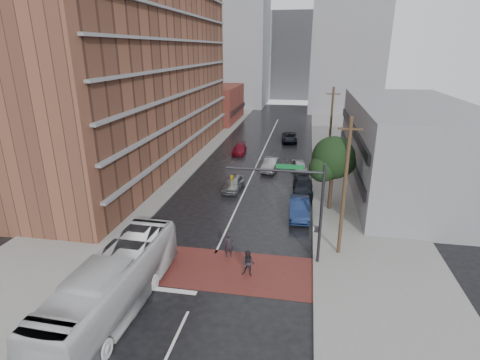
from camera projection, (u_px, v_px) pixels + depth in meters
The scene contains 24 objects.
ground at pixel (206, 272), 24.92m from camera, with size 160.00×160.00×0.00m, color black.
crosswalk at pixel (208, 268), 25.38m from camera, with size 14.00×5.00×0.02m, color maroon.
sidewalk_west at pixel (172, 159), 50.02m from camera, with size 9.00×90.00×0.15m, color gray.
sidewalk_east at pixel (349, 169), 46.18m from camera, with size 9.00×90.00×0.15m, color gray.
apartment_block at pixel (142, 49), 44.88m from camera, with size 10.00×44.00×28.00m, color brown.
storefront_west at pixel (218, 104), 75.89m from camera, with size 8.00×16.00×7.00m, color brown.
building_east at pixel (407, 145), 39.24m from camera, with size 11.00×26.00×9.00m, color gray.
distant_tower_west at pixel (231, 41), 94.35m from camera, with size 18.00×16.00×32.00m, color gray.
distant_tower_east at pixel (349, 30), 83.44m from camera, with size 16.00×14.00×36.00m, color gray.
distant_tower_center at pixel (290, 56), 109.12m from camera, with size 12.00×10.00×24.00m, color gray.
street_tree at pixel (333, 161), 33.10m from camera, with size 4.20×4.10×6.90m.
signal_mast at pixel (300, 199), 24.69m from camera, with size 6.50×0.30×7.20m.
utility_pole_near at pixel (345, 188), 25.46m from camera, with size 1.60×0.26×10.00m.
utility_pole_far at pixel (330, 129), 44.02m from camera, with size 1.60×0.26×10.00m.
transit_bus at pixel (113, 286), 20.70m from camera, with size 2.84×12.15×3.38m, color silver.
pedestrian_a at pixel (229, 245), 26.54m from camera, with size 0.68×0.44×1.86m, color black.
pedestrian_b at pixel (248, 263), 24.32m from camera, with size 0.87×0.68×1.79m, color black.
car_travel_a at pixel (233, 183), 39.29m from camera, with size 1.73×4.30×1.47m, color #93969A.
car_travel_b at pixel (271, 165), 45.55m from camera, with size 1.58×4.53×1.49m, color #9C9DA3.
car_travel_c at pixel (239, 149), 52.98m from camera, with size 1.76×4.32×1.25m, color maroon.
suv_travel at pixel (289, 137), 59.65m from camera, with size 2.37×5.13×1.43m, color black.
car_parked_near at pixel (299, 208), 32.96m from camera, with size 1.71×4.91×1.62m, color #16264D.
car_parked_mid at pixel (303, 186), 38.40m from camera, with size 2.02×4.97×1.44m, color black.
car_parked_far at pixel (300, 167), 44.84m from camera, with size 1.70×4.23×1.44m, color #B4B8BC.
Camera 1 is at (6.00, -20.72, 14.10)m, focal length 28.00 mm.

